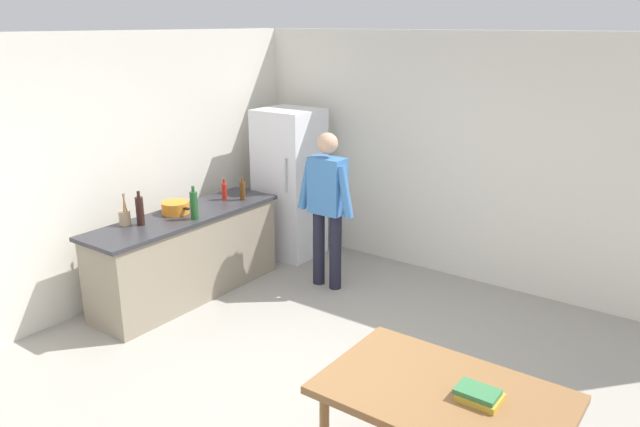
# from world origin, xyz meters

# --- Properties ---
(ground_plane) EXTENTS (14.00, 14.00, 0.00)m
(ground_plane) POSITION_xyz_m (0.00, 0.00, 0.00)
(ground_plane) COLOR #9E998E
(wall_back) EXTENTS (6.40, 0.12, 2.70)m
(wall_back) POSITION_xyz_m (0.00, 3.00, 1.35)
(wall_back) COLOR silver
(wall_back) RESTS_ON ground_plane
(wall_left) EXTENTS (0.12, 5.60, 2.70)m
(wall_left) POSITION_xyz_m (-2.60, 0.20, 1.35)
(wall_left) COLOR silver
(wall_left) RESTS_ON ground_plane
(kitchen_counter) EXTENTS (0.64, 2.20, 0.90)m
(kitchen_counter) POSITION_xyz_m (-2.00, 0.80, 0.45)
(kitchen_counter) COLOR gray
(kitchen_counter) RESTS_ON ground_plane
(refrigerator) EXTENTS (0.70, 0.67, 1.80)m
(refrigerator) POSITION_xyz_m (-1.90, 2.40, 0.90)
(refrigerator) COLOR white
(refrigerator) RESTS_ON ground_plane
(person) EXTENTS (0.70, 0.22, 1.70)m
(person) POSITION_xyz_m (-0.95, 1.85, 0.98)
(person) COLOR #1E1E2D
(person) RESTS_ON ground_plane
(dining_table) EXTENTS (1.40, 0.90, 0.75)m
(dining_table) POSITION_xyz_m (1.40, -0.30, 0.67)
(dining_table) COLOR olive
(dining_table) RESTS_ON ground_plane
(cooking_pot) EXTENTS (0.40, 0.28, 0.12)m
(cooking_pot) POSITION_xyz_m (-2.10, 0.77, 0.96)
(cooking_pot) COLOR orange
(cooking_pot) RESTS_ON kitchen_counter
(utensil_jar) EXTENTS (0.11, 0.11, 0.32)m
(utensil_jar) POSITION_xyz_m (-2.20, 0.23, 0.98)
(utensil_jar) COLOR tan
(utensil_jar) RESTS_ON kitchen_counter
(bottle_beer_brown) EXTENTS (0.06, 0.06, 0.26)m
(bottle_beer_brown) POSITION_xyz_m (-1.87, 1.54, 1.01)
(bottle_beer_brown) COLOR #5B3314
(bottle_beer_brown) RESTS_ON kitchen_counter
(bottle_wine_dark) EXTENTS (0.08, 0.08, 0.34)m
(bottle_wine_dark) POSITION_xyz_m (-2.08, 0.32, 1.05)
(bottle_wine_dark) COLOR black
(bottle_wine_dark) RESTS_ON kitchen_counter
(bottle_wine_green) EXTENTS (0.08, 0.08, 0.34)m
(bottle_wine_green) POSITION_xyz_m (-1.80, 0.75, 1.05)
(bottle_wine_green) COLOR #1E5123
(bottle_wine_green) RESTS_ON kitchen_counter
(bottle_sauce_red) EXTENTS (0.06, 0.06, 0.24)m
(bottle_sauce_red) POSITION_xyz_m (-2.05, 1.43, 1.00)
(bottle_sauce_red) COLOR #B22319
(bottle_sauce_red) RESTS_ON kitchen_counter
(book_stack) EXTENTS (0.25, 0.19, 0.07)m
(book_stack) POSITION_xyz_m (1.60, -0.27, 0.78)
(book_stack) COLOR gold
(book_stack) RESTS_ON dining_table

